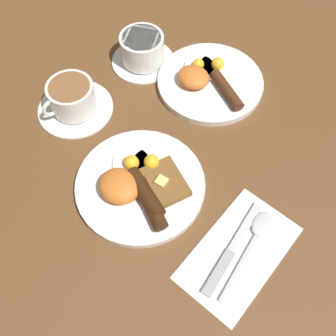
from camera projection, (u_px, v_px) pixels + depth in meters
ground_plane at (141, 187)px, 0.74m from camera, size 3.00×3.00×0.00m
breakfast_plate_near at (140, 185)px, 0.73m from camera, size 0.24×0.24×0.05m
breakfast_plate_far at (209, 81)px, 0.86m from camera, size 0.23×0.23×0.05m
teacup_near at (73, 100)px, 0.81m from camera, size 0.16×0.16×0.07m
teacup_far at (142, 50)px, 0.88m from camera, size 0.14×0.14×0.07m
napkin at (239, 252)px, 0.67m from camera, size 0.14×0.23×0.01m
knife at (231, 252)px, 0.67m from camera, size 0.03×0.19×0.01m
spoon at (258, 232)px, 0.69m from camera, size 0.04×0.18×0.01m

